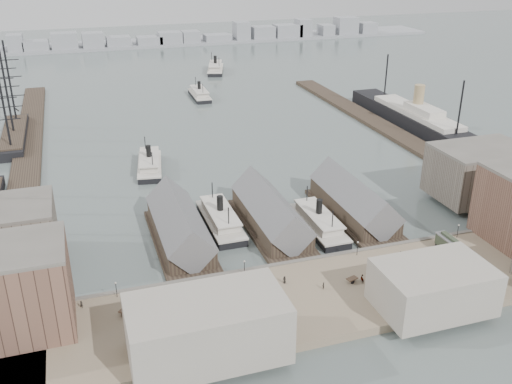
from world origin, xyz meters
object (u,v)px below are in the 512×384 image
object	(u,v)px
ferry_docked_west	(220,219)
ocean_steamer	(416,119)
horse_cart_center	(258,291)
tram	(452,248)
horse_cart_right	(360,279)
horse_cart_left	(131,308)

from	to	relation	value
ferry_docked_west	ocean_steamer	size ratio (longest dim) A/B	0.29
ferry_docked_west	horse_cart_center	distance (m)	38.78
tram	horse_cart_right	size ratio (longest dim) A/B	2.33
ocean_steamer	tram	distance (m)	114.63
tram	horse_cart_left	distance (m)	80.64
ocean_steamer	horse_cart_right	bearing A→B (deg)	-127.95
horse_cart_center	horse_cart_right	xyz separation A→B (m)	(24.25, -2.85, -0.01)
ferry_docked_west	horse_cart_center	xyz separation A→B (m)	(-1.37, -38.76, 0.48)
horse_cart_right	tram	bearing A→B (deg)	-96.94
ferry_docked_west	horse_cart_right	bearing A→B (deg)	-61.19
ocean_steamer	horse_cart_center	bearing A→B (deg)	-136.08
horse_cart_left	horse_cart_right	size ratio (longest dim) A/B	0.89
ocean_steamer	horse_cart_right	xyz separation A→B (m)	(-82.12, -105.28, -1.27)
ferry_docked_west	horse_cart_left	bearing A→B (deg)	-129.11
horse_cart_left	horse_cart_right	xyz separation A→B (m)	(52.58, -5.07, 0.03)
ferry_docked_west	horse_cart_left	world-z (taller)	ferry_docked_west
tram	horse_cart_center	bearing A→B (deg)	-179.15
ferry_docked_west	tram	xyz separation A→B (m)	(50.92, -37.40, 1.71)
tram	ocean_steamer	bearing A→B (deg)	61.22
tram	horse_cart_left	bearing A→B (deg)	178.75
ocean_steamer	horse_cart_right	distance (m)	133.53
ocean_steamer	horse_cart_left	world-z (taller)	ocean_steamer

